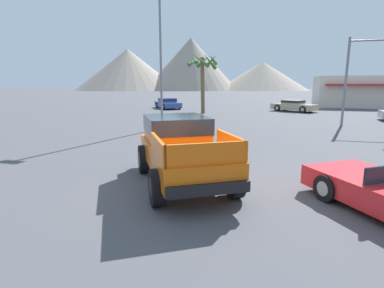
% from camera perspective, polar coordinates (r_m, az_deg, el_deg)
% --- Properties ---
extents(ground_plane, '(320.00, 320.00, 0.00)m').
position_cam_1_polar(ground_plane, '(8.29, -0.46, -8.22)').
color(ground_plane, '#4C4C51').
extents(orange_pickup_truck, '(3.91, 4.99, 1.82)m').
position_cam_1_polar(orange_pickup_truck, '(8.61, -2.19, -0.25)').
color(orange_pickup_truck, orange).
rests_on(orange_pickup_truck, ground_plane).
extents(parked_car_tan, '(4.64, 3.74, 1.14)m').
position_cam_1_polar(parked_car_tan, '(32.18, 18.79, 6.94)').
color(parked_car_tan, tan).
rests_on(parked_car_tan, ground_plane).
extents(parked_car_blue, '(4.18, 4.72, 1.15)m').
position_cam_1_polar(parked_car_blue, '(34.41, -4.67, 7.76)').
color(parked_car_blue, '#334C9E').
rests_on(parked_car_blue, ground_plane).
extents(traffic_light_main, '(4.24, 0.38, 5.68)m').
position_cam_1_polar(traffic_light_main, '(22.73, 31.56, 12.88)').
color(traffic_light_main, slate).
rests_on(traffic_light_main, ground_plane).
extents(street_lamp_post, '(0.90, 0.24, 8.61)m').
position_cam_1_polar(street_lamp_post, '(19.03, -6.03, 18.37)').
color(street_lamp_post, slate).
rests_on(street_lamp_post, ground_plane).
extents(palm_tree_tall, '(2.75, 2.67, 5.51)m').
position_cam_1_polar(palm_tree_tall, '(28.36, 2.18, 14.27)').
color(palm_tree_tall, brown).
rests_on(palm_tree_tall, ground_plane).
extents(storefront_building, '(11.73, 6.48, 3.66)m').
position_cam_1_polar(storefront_building, '(42.06, 30.49, 8.60)').
color(storefront_building, beige).
rests_on(storefront_building, ground_plane).
extents(distant_mountain_range, '(164.67, 67.42, 21.44)m').
position_cam_1_polar(distant_mountain_range, '(129.16, 5.83, 13.93)').
color(distant_mountain_range, gray).
rests_on(distant_mountain_range, ground_plane).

